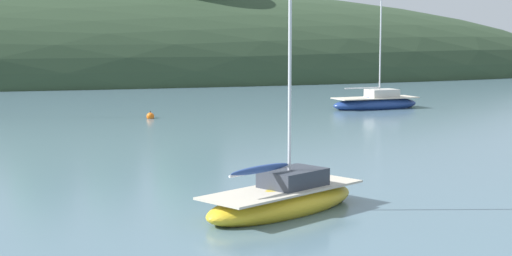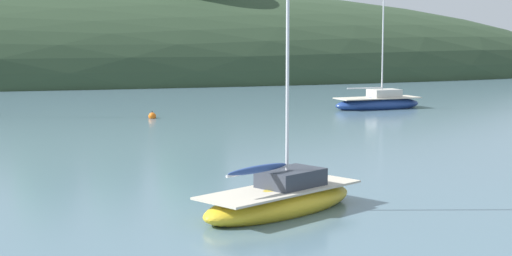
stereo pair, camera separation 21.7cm
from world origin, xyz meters
The scene contains 3 objects.
sailboat_cream_ketch centered at (-1.25, 10.85, 0.35)m, with size 5.59×4.55×6.64m.
sailboat_white_near centered at (11.74, 37.79, 0.36)m, with size 6.18×3.00×7.01m.
mooring_buoy_inner centered at (-2.77, 35.10, 0.12)m, with size 0.44×0.44×0.54m.
Camera 1 is at (-6.68, -10.19, 5.00)m, focal length 56.43 mm.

